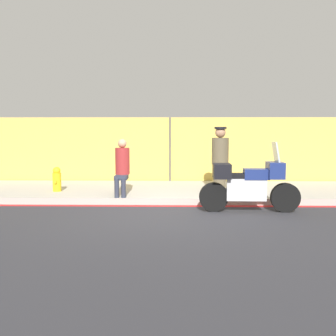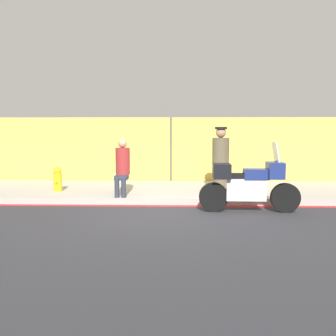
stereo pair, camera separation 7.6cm
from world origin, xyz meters
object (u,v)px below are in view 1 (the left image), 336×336
Objects in this scene: motorcycle at (249,184)px; officer_standing at (220,159)px; person_seated_on_curb at (122,164)px; fire_hydrant at (57,179)px.

officer_standing is (-0.39, 1.87, 0.39)m from motorcycle.
motorcycle is 1.57× the size of person_seated_on_curb.
fire_hydrant is (-4.54, 1.69, -0.13)m from motorcycle.
officer_standing is at bearing 103.29° from motorcycle.
motorcycle is 1.29× the size of officer_standing.
officer_standing reaches higher than person_seated_on_curb.
motorcycle is at bearing -78.27° from officer_standing.
officer_standing is at bearing 2.49° from fire_hydrant.
officer_standing is 2.62× the size of fire_hydrant.
motorcycle is 4.84m from fire_hydrant.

